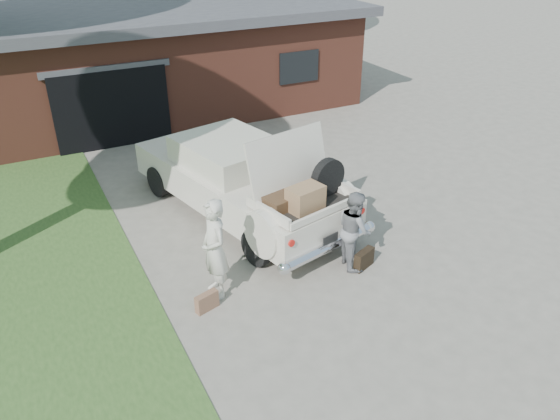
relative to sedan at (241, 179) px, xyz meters
name	(u,v)px	position (x,y,z in m)	size (l,w,h in m)	color
ground	(295,275)	(-0.10, -2.68, -0.85)	(90.00, 90.00, 0.00)	gray
house	(161,54)	(0.88, 8.79, 0.82)	(12.80, 7.80, 3.30)	brown
sedan	(241,179)	(0.00, 0.00, 0.00)	(3.43, 6.09, 2.36)	beige
woman_left	(215,249)	(-1.59, -2.53, 0.08)	(0.68, 0.44, 1.86)	beige
woman_right	(354,229)	(1.07, -2.87, -0.07)	(0.75, 0.59, 1.55)	slate
suitcase_left	(207,302)	(-1.92, -2.88, -0.68)	(0.42, 0.13, 0.33)	brown
suitcase_right	(364,259)	(1.20, -3.07, -0.66)	(0.48, 0.15, 0.37)	black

